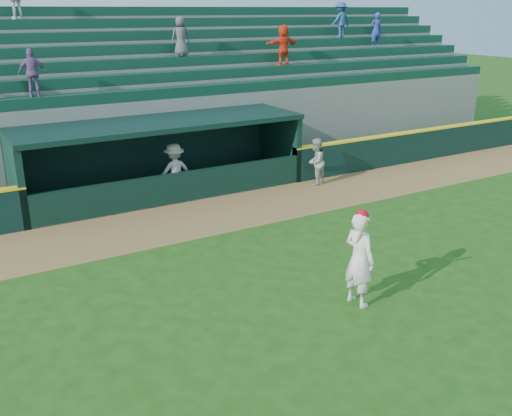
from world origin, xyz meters
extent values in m
plane|color=#1E4611|center=(0.00, 0.00, 0.00)|extent=(120.00, 120.00, 0.00)
cube|color=brown|center=(0.00, 4.90, 0.01)|extent=(40.00, 3.00, 0.01)
cube|color=black|center=(12.25, 6.55, 0.60)|extent=(15.50, 0.30, 1.20)
cube|color=yellow|center=(12.25, 6.55, 1.23)|extent=(15.50, 0.32, 0.06)
imported|color=#A8A8A3|center=(4.98, 5.95, 0.82)|extent=(1.00, 0.92, 1.65)
imported|color=#A7A7A2|center=(0.12, 6.98, 0.91)|extent=(1.18, 0.68, 1.82)
cube|color=slate|center=(0.00, 7.70, 0.02)|extent=(9.00, 2.60, 0.04)
cube|color=black|center=(-4.60, 7.70, 1.15)|extent=(0.20, 2.60, 2.30)
cube|color=black|center=(4.60, 7.70, 1.15)|extent=(0.20, 2.60, 2.30)
cube|color=black|center=(0.00, 9.00, 1.15)|extent=(9.40, 0.20, 2.30)
cube|color=black|center=(0.00, 7.70, 2.38)|extent=(9.40, 2.80, 0.16)
cube|color=black|center=(0.00, 6.48, 0.50)|extent=(9.00, 0.16, 1.00)
cube|color=brown|center=(0.00, 8.50, 0.25)|extent=(8.40, 0.45, 0.10)
cube|color=slate|center=(0.00, 9.53, 1.46)|extent=(34.00, 0.85, 2.91)
cube|color=#0F3828|center=(0.00, 9.41, 3.09)|extent=(34.00, 0.60, 0.36)
cube|color=slate|center=(0.00, 10.38, 1.68)|extent=(34.00, 0.85, 3.36)
cube|color=#0F3828|center=(0.00, 10.26, 3.54)|extent=(34.00, 0.60, 0.36)
cube|color=slate|center=(0.00, 11.22, 1.91)|extent=(34.00, 0.85, 3.81)
cube|color=#0F3828|center=(0.00, 11.11, 3.99)|extent=(34.00, 0.60, 0.36)
cube|color=slate|center=(0.00, 12.07, 2.13)|extent=(34.00, 0.85, 4.26)
cube|color=#0F3828|center=(0.00, 11.96, 4.44)|extent=(34.00, 0.60, 0.36)
cube|color=slate|center=(0.00, 12.93, 2.35)|extent=(34.00, 0.85, 4.71)
cube|color=#0F3828|center=(0.00, 12.81, 4.89)|extent=(34.00, 0.60, 0.36)
cube|color=slate|center=(0.00, 13.78, 2.58)|extent=(34.00, 0.85, 5.16)
cube|color=#0F3828|center=(0.00, 13.66, 5.34)|extent=(34.00, 0.60, 0.36)
cube|color=slate|center=(0.00, 14.62, 2.80)|extent=(34.00, 0.85, 5.61)
cube|color=#0F3828|center=(0.00, 14.51, 5.79)|extent=(34.00, 0.60, 0.36)
cube|color=slate|center=(0.00, 15.20, 2.80)|extent=(34.50, 0.30, 5.61)
imported|color=navy|center=(12.01, 11.12, 4.95)|extent=(0.62, 0.46, 1.56)
imported|color=#79538E|center=(-3.44, 9.43, 4.00)|extent=(0.91, 0.49, 1.47)
imported|color=red|center=(6.38, 10.28, 4.51)|extent=(1.47, 0.47, 1.58)
imported|color=navy|center=(10.62, 11.97, 5.40)|extent=(1.04, 0.65, 1.56)
imported|color=#4C4C4C|center=(2.31, 11.12, 4.90)|extent=(0.78, 0.58, 1.46)
imported|color=white|center=(0.62, -1.53, 1.02)|extent=(0.57, 0.80, 2.04)
sphere|color=#B60A19|center=(0.62, -1.53, 1.97)|extent=(0.27, 0.27, 0.27)
cylinder|color=tan|center=(0.44, -1.75, 1.74)|extent=(0.24, 0.50, 0.76)
camera|label=1|loc=(-6.64, -9.67, 5.87)|focal=40.00mm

